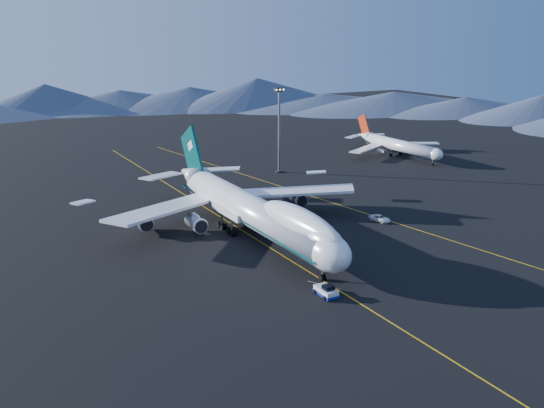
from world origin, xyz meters
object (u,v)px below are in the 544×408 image
boeing_747 (252,210)px  pushback_tug (326,292)px  floodlight_mast (279,130)px  service_van (380,218)px  second_jet (397,145)px

boeing_747 → pushback_tug: size_ratio=15.70×
boeing_747 → floodlight_mast: floodlight_mast is taller
pushback_tug → floodlight_mast: 91.29m
boeing_747 → pushback_tug: bearing=-95.3°
pushback_tug → boeing_747: bearing=86.1°
boeing_747 → service_van: 30.79m
pushback_tug → second_jet: 120.35m
second_jet → pushback_tug: bearing=-124.9°
floodlight_mast → second_jet: bearing=2.6°
pushback_tug → second_jet: bearing=45.8°
service_van → floodlight_mast: size_ratio=0.20×
boeing_747 → service_van: size_ratio=14.07×
floodlight_mast → service_van: bearing=-95.2°
boeing_747 → pushback_tug: (-3.00, -32.07, -5.19)m
service_van → boeing_747: bearing=156.1°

